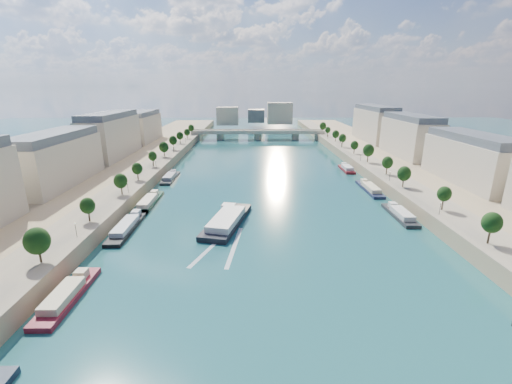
{
  "coord_description": "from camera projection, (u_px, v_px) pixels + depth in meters",
  "views": [
    {
      "loc": [
        -6.27,
        -53.89,
        43.45
      ],
      "look_at": [
        -4.29,
        70.27,
        5.0
      ],
      "focal_mm": 24.0,
      "sensor_mm": 36.0,
      "label": 1
    }
  ],
  "objects": [
    {
      "name": "moored_barges_right",
      "position": [
        396.0,
        212.0,
        121.5
      ],
      "size": [
        5.0,
        160.02,
        3.6
      ],
      "color": "black",
      "rests_on": "ground"
    },
    {
      "name": "ground",
      "position": [
        264.0,
        183.0,
        159.93
      ],
      "size": [
        700.0,
        700.0,
        0.0
      ],
      "primitive_type": "plane",
      "color": "#0D383C",
      "rests_on": "ground"
    },
    {
      "name": "trees_left",
      "position": [
        145.0,
        161.0,
        157.9
      ],
      "size": [
        4.8,
        268.8,
        8.26
      ],
      "color": "#382B1E",
      "rests_on": "ground"
    },
    {
      "name": "skyline",
      "position": [
        259.0,
        114.0,
        365.32
      ],
      "size": [
        79.0,
        42.0,
        22.0
      ],
      "color": "beige",
      "rests_on": "ground"
    },
    {
      "name": "quay_right",
      "position": [
        417.0,
        178.0,
        160.29
      ],
      "size": [
        44.0,
        520.0,
        5.0
      ],
      "primitive_type": "cube",
      "color": "#9E8460",
      "rests_on": "ground"
    },
    {
      "name": "buildings_right",
      "position": [
        436.0,
        144.0,
        167.82
      ],
      "size": [
        16.0,
        226.0,
        23.2
      ],
      "color": "beige",
      "rests_on": "ground"
    },
    {
      "name": "tour_barge",
      "position": [
        227.0,
        220.0,
        112.45
      ],
      "size": [
        16.1,
        32.72,
        4.27
      ],
      "rotation": [
        0.0,
        0.0,
        -0.24
      ],
      "color": "black",
      "rests_on": "ground"
    },
    {
      "name": "pave_right",
      "position": [
        386.0,
        172.0,
        159.31
      ],
      "size": [
        14.0,
        520.0,
        0.1
      ],
      "primitive_type": "cube",
      "color": "gray",
      "rests_on": "quay_right"
    },
    {
      "name": "lamps_left",
      "position": [
        144.0,
        173.0,
        147.28
      ],
      "size": [
        0.36,
        200.36,
        4.28
      ],
      "color": "black",
      "rests_on": "ground"
    },
    {
      "name": "pave_left",
      "position": [
        141.0,
        173.0,
        157.57
      ],
      "size": [
        14.0,
        520.0,
        0.1
      ],
      "primitive_type": "cube",
      "color": "gray",
      "rests_on": "quay_left"
    },
    {
      "name": "quay_left",
      "position": [
        109.0,
        179.0,
        158.09
      ],
      "size": [
        44.0,
        520.0,
        5.0
      ],
      "primitive_type": "cube",
      "color": "#9E8460",
      "rests_on": "ground"
    },
    {
      "name": "lamps_right",
      "position": [
        374.0,
        164.0,
        163.21
      ],
      "size": [
        0.36,
        200.36,
        4.28
      ],
      "color": "black",
      "rests_on": "ground"
    },
    {
      "name": "wake",
      "position": [
        223.0,
        246.0,
        97.06
      ],
      "size": [
        13.59,
        25.97,
        0.04
      ],
      "color": "silver",
      "rests_on": "ground"
    },
    {
      "name": "bridge",
      "position": [
        258.0,
        133.0,
        291.05
      ],
      "size": [
        112.0,
        12.0,
        8.15
      ],
      "color": "#C1B79E",
      "rests_on": "ground"
    },
    {
      "name": "buildings_left",
      "position": [
        88.0,
        145.0,
        165.23
      ],
      "size": [
        16.0,
        226.0,
        23.2
      ],
      "color": "beige",
      "rests_on": "ground"
    },
    {
      "name": "trees_right",
      "position": [
        376.0,
        157.0,
        167.22
      ],
      "size": [
        4.8,
        268.8,
        8.26
      ],
      "color": "#382B1E",
      "rests_on": "ground"
    },
    {
      "name": "moored_barges_left",
      "position": [
        125.0,
        229.0,
        106.6
      ],
      "size": [
        5.0,
        151.12,
        3.6
      ],
      "color": "#182134",
      "rests_on": "ground"
    }
  ]
}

